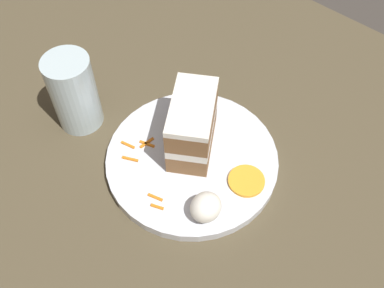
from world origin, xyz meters
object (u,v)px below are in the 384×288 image
Objects in this scene: drinking_glass at (74,97)px; cream_dollop at (206,207)px; orange_garnish at (246,181)px; plate at (192,160)px; cake_slice at (192,125)px.

cream_dollop is at bearing 89.28° from drinking_glass.
cream_dollop is 0.85× the size of orange_garnish.
plate is 2.05× the size of cake_slice.
drinking_glass is (-0.00, -0.29, 0.02)m from cream_dollop.
drinking_glass is (0.08, -0.30, 0.04)m from orange_garnish.
cream_dollop reaches higher than orange_garnish.
orange_garnish is (-0.08, 0.01, -0.02)m from cream_dollop.
plate is 0.11m from cream_dollop.
orange_garnish is at bearing -31.69° from cake_slice.
cake_slice is 0.12m from orange_garnish.
plate is at bearing -81.77° from cake_slice.
cake_slice reaches higher than cream_dollop.
plate is 2.02× the size of drinking_glass.
plate is at bearing -78.00° from orange_garnish.
orange_garnish reaches higher than plate.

